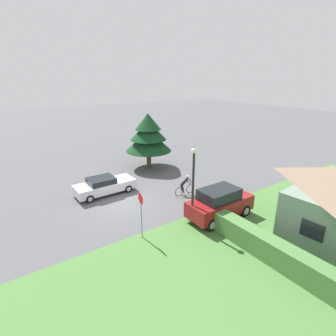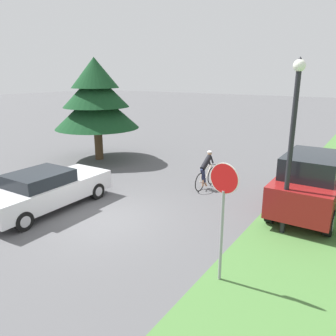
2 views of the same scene
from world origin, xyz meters
name	(u,v)px [view 2 (image 2 of 2)]	position (x,y,z in m)	size (l,w,h in m)	color
ground_plane	(104,219)	(0.00, 0.00, 0.00)	(140.00, 140.00, 0.00)	#515154
sedan_left_lane	(46,189)	(-2.33, -0.40, 0.70)	(1.98, 4.68, 1.40)	silver
cyclist	(206,170)	(1.35, 4.72, 0.74)	(0.44, 1.86, 1.56)	black
parked_suv_right	(311,183)	(5.49, 4.34, 1.05)	(1.96, 4.50, 2.08)	maroon
stop_sign	(223,200)	(4.58, -0.91, 1.97)	(0.69, 0.09, 2.81)	gray
street_lamp	(293,131)	(5.16, 2.30, 3.09)	(0.33, 0.33, 5.05)	black
conifer_tall_near	(96,99)	(-5.90, 5.77, 3.35)	(4.54, 4.54, 5.49)	#4C3823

